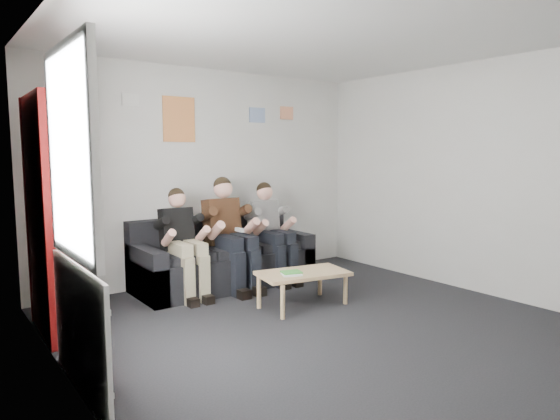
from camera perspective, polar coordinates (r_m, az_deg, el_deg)
name	(u,v)px	position (r m, az deg, el deg)	size (l,w,h in m)	color
room_shell	(341,186)	(4.47, 7.03, 2.70)	(5.00, 5.00, 5.00)	black
sofa	(223,261)	(6.28, -6.55, -5.80)	(2.19, 0.90, 0.85)	black
bookshelf	(55,216)	(4.94, -24.28, -0.63)	(0.32, 0.97, 2.16)	maroon
coffee_table	(303,276)	(5.39, 2.63, -7.53)	(0.95, 0.52, 0.38)	tan
game_cases	(291,273)	(5.25, 1.32, -7.24)	(0.22, 0.18, 0.03)	white
person_left	(184,243)	(5.77, -10.92, -3.70)	(0.36, 0.78, 1.24)	black
person_middle	(231,234)	(6.03, -5.65, -2.75)	(0.42, 0.89, 1.35)	#4B2B19
person_right	(272,232)	(6.37, -0.93, -2.53)	(0.37, 0.80, 1.27)	silver
radiator	(91,341)	(3.80, -20.79, -13.86)	(0.10, 0.64, 0.60)	white
window	(75,246)	(3.61, -22.37, -3.84)	(0.05, 1.30, 2.36)	white
poster_large	(179,119)	(6.34, -11.47, 10.11)	(0.42, 0.01, 0.55)	gold
poster_blue	(257,115)	(6.90, -2.62, 10.78)	(0.25, 0.01, 0.20)	#3A70C6
poster_pink	(287,113)	(7.19, 0.76, 11.02)	(0.22, 0.01, 0.18)	#E24688
poster_sign	(130,100)	(6.13, -16.74, 11.97)	(0.20, 0.01, 0.14)	white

